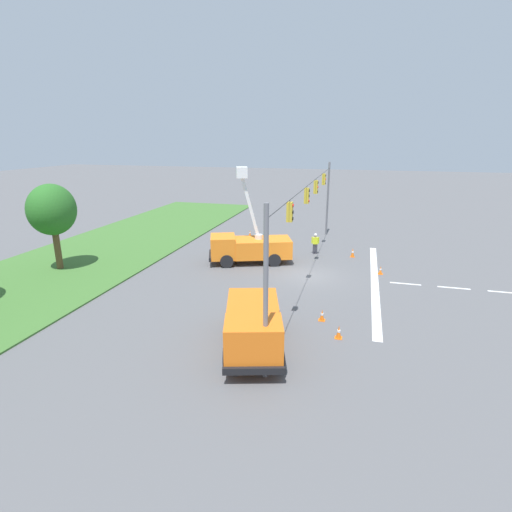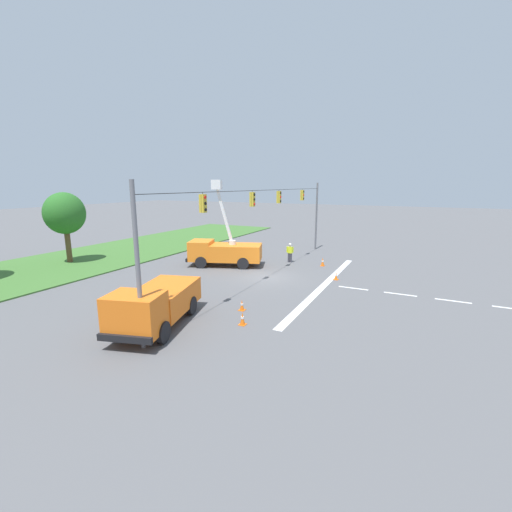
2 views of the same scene
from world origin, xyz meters
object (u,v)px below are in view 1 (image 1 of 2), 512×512
object	(u,v)px
road_worker	(315,242)
traffic_cone_near_bucket	(322,315)
traffic_cone_foreground_left	(339,332)
traffic_cone_foreground_right	(250,233)
tree_centre	(52,210)
utility_truck_support_near	(253,325)
traffic_cone_mid_right	(353,253)
traffic_cone_mid_left	(381,270)
utility_truck_bucket_lift	(249,245)

from	to	relation	value
road_worker	traffic_cone_near_bucket	xyz separation A→B (m)	(-12.79, -1.94, -0.69)
traffic_cone_foreground_left	traffic_cone_foreground_right	size ratio (longest dim) A/B	1.16
road_worker	traffic_cone_foreground_left	distance (m)	14.89
tree_centre	utility_truck_support_near	xyz separation A→B (m)	(-7.51, -17.03, -3.27)
traffic_cone_foreground_right	traffic_cone_near_bucket	bearing A→B (deg)	-152.79
road_worker	traffic_cone_mid_right	bearing A→B (deg)	-92.81
utility_truck_support_near	traffic_cone_mid_left	size ratio (longest dim) A/B	10.74
tree_centre	traffic_cone_mid_left	bearing A→B (deg)	-77.55
utility_truck_support_near	traffic_cone_mid_right	size ratio (longest dim) A/B	8.71
traffic_cone_foreground_right	traffic_cone_mid_right	bearing A→B (deg)	-115.57
traffic_cone_foreground_left	traffic_cone_mid_right	size ratio (longest dim) A/B	0.88
utility_truck_bucket_lift	traffic_cone_foreground_right	bearing A→B (deg)	15.37
traffic_cone_foreground_right	traffic_cone_mid_right	distance (m)	11.28
traffic_cone_foreground_left	traffic_cone_mid_left	distance (m)	10.78
utility_truck_bucket_lift	traffic_cone_near_bucket	world-z (taller)	utility_truck_bucket_lift
utility_truck_support_near	traffic_cone_foreground_right	distance (m)	22.27
utility_truck_bucket_lift	traffic_cone_near_bucket	distance (m)	11.22
tree_centre	traffic_cone_mid_right	distance (m)	23.19
traffic_cone_foreground_left	traffic_cone_mid_left	xyz separation A→B (m)	(10.54, -2.27, -0.03)
traffic_cone_foreground_right	tree_centre	bearing A→B (deg)	142.03
traffic_cone_mid_left	tree_centre	bearing A→B (deg)	102.45
traffic_cone_foreground_left	traffic_cone_mid_right	world-z (taller)	traffic_cone_mid_right
traffic_cone_foreground_left	traffic_cone_mid_right	xyz separation A→B (m)	(14.42, -0.18, 0.05)
utility_truck_bucket_lift	traffic_cone_foreground_right	distance (m)	8.92
traffic_cone_foreground_left	traffic_cone_mid_right	distance (m)	14.42
utility_truck_bucket_lift	traffic_cone_foreground_right	size ratio (longest dim) A/B	12.69
traffic_cone_foreground_right	road_worker	bearing A→B (deg)	-123.74
utility_truck_support_near	traffic_cone_near_bucket	distance (m)	4.84
utility_truck_bucket_lift	traffic_cone_foreground_left	xyz separation A→B (m)	(-10.76, -7.66, -1.06)
utility_truck_bucket_lift	traffic_cone_near_bucket	size ratio (longest dim) A/B	11.65
road_worker	traffic_cone_mid_left	distance (m)	6.63
utility_truck_bucket_lift	traffic_cone_mid_right	xyz separation A→B (m)	(3.66, -7.83, -1.01)
utility_truck_bucket_lift	road_worker	bearing A→B (deg)	-51.01
tree_centre	utility_truck_bucket_lift	xyz separation A→B (m)	(5.32, -13.16, -3.08)
traffic_cone_mid_left	traffic_cone_mid_right	size ratio (longest dim) A/B	0.81
road_worker	traffic_cone_mid_right	xyz separation A→B (m)	(-0.15, -3.12, -0.62)
traffic_cone_foreground_right	traffic_cone_mid_left	size ratio (longest dim) A/B	0.94
utility_truck_support_near	road_worker	bearing A→B (deg)	-2.90
utility_truck_bucket_lift	utility_truck_support_near	xyz separation A→B (m)	(-12.84, -3.87, -0.19)
tree_centre	traffic_cone_near_bucket	xyz separation A→B (m)	(-3.65, -19.81, -4.16)
utility_truck_support_near	road_worker	world-z (taller)	utility_truck_support_near
traffic_cone_foreground_right	traffic_cone_mid_right	size ratio (longest dim) A/B	0.76
tree_centre	traffic_cone_foreground_right	bearing A→B (deg)	-37.97
utility_truck_bucket_lift	traffic_cone_mid_right	bearing A→B (deg)	-64.94
traffic_cone_mid_left	traffic_cone_mid_right	world-z (taller)	traffic_cone_mid_right
tree_centre	road_worker	xyz separation A→B (m)	(9.14, -17.87, -3.47)
traffic_cone_mid_right	traffic_cone_near_bucket	distance (m)	12.69
traffic_cone_foreground_left	traffic_cone_foreground_right	xyz separation A→B (m)	(19.29, 10.00, -0.05)
traffic_cone_foreground_right	utility_truck_support_near	bearing A→B (deg)	-163.78
traffic_cone_near_bucket	utility_truck_support_near	bearing A→B (deg)	144.19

